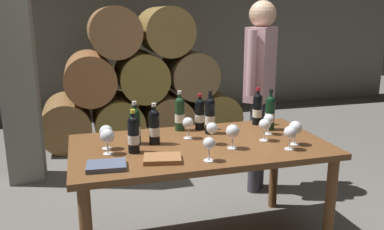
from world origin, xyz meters
The scene contains 25 objects.
cellar_back_wall centered at (0.00, 4.20, 1.40)m, with size 10.00×0.24×2.80m, color slate.
barrel_stack centered at (0.00, 2.60, 0.72)m, with size 2.49×0.90×1.69m.
stone_pillar centered at (-1.30, 1.60, 1.30)m, with size 0.32×0.32×2.60m, color slate.
dining_table centered at (0.00, 0.00, 0.67)m, with size 1.70×0.90×0.76m.
wine_bottle_0 centered at (-0.42, 0.12, 0.89)m, with size 0.07×0.07×0.29m.
wine_bottle_1 centered at (-0.29, 0.08, 0.88)m, with size 0.07×0.07×0.28m.
wine_bottle_2 centered at (0.57, 0.34, 0.89)m, with size 0.07×0.07×0.29m.
wine_bottle_3 centered at (0.10, 0.34, 0.88)m, with size 0.07×0.07×0.27m.
wine_bottle_4 centered at (-0.05, 0.35, 0.89)m, with size 0.07×0.07×0.30m.
wine_bottle_5 centered at (0.14, 0.21, 0.90)m, with size 0.07×0.07×0.32m.
wine_bottle_6 centered at (0.60, 0.18, 0.89)m, with size 0.07×0.07×0.31m.
wine_bottle_7 centered at (-0.45, -0.05, 0.88)m, with size 0.07×0.07×0.28m.
wine_glass_0 centered at (-0.04, -0.32, 0.86)m, with size 0.07×0.07×0.15m.
wine_glass_1 centered at (-0.05, 0.14, 0.87)m, with size 0.08×0.08×0.15m.
wine_glass_2 centered at (0.52, -0.27, 0.87)m, with size 0.08×0.08×0.16m.
wine_glass_3 centered at (-0.61, 0.07, 0.87)m, with size 0.09×0.09×0.16m.
wine_glass_4 centered at (0.44, -0.06, 0.87)m, with size 0.08×0.08×0.15m.
wine_glass_5 centered at (-0.61, -0.04, 0.87)m, with size 0.09×0.09×0.16m.
wine_glass_6 centered at (0.60, -0.19, 0.87)m, with size 0.09×0.09×0.16m.
wine_glass_7 centered at (0.54, 0.07, 0.87)m, with size 0.08×0.08×0.15m.
wine_glass_8 centered at (0.17, -0.15, 0.87)m, with size 0.09×0.09×0.16m.
wine_glass_9 centered at (0.07, -0.03, 0.87)m, with size 0.08×0.08×0.15m.
tasting_notebook centered at (-0.64, -0.27, 0.77)m, with size 0.22×0.16×0.03m, color #4C5670.
leather_ledger centered at (-0.31, -0.24, 0.77)m, with size 0.22×0.16×0.03m, color #936038.
sommelier_presenting centered at (0.78, 0.75, 1.04)m, with size 0.38×0.37×1.72m.
Camera 1 is at (-0.75, -2.43, 1.61)m, focal length 37.35 mm.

